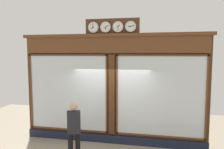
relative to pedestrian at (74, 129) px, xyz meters
name	(u,v)px	position (x,y,z in m)	size (l,w,h in m)	color
shop_facade	(113,88)	(-0.79, -1.55, 0.91)	(6.23, 0.42, 4.13)	#4C2B16
pedestrian	(74,129)	(0.00, 0.00, 0.00)	(0.42, 0.34, 1.69)	black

